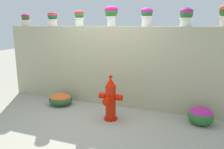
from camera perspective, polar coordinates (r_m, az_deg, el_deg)
ground_plane at (r=4.79m, az=-5.38°, el=-11.33°), size 24.00×24.00×0.00m
stone_wall at (r=5.51m, az=-0.34°, el=2.23°), size 5.54×0.39×1.89m
potted_plant_0 at (r=6.75m, az=-21.00°, el=12.89°), size 0.26×0.26×0.33m
potted_plant_1 at (r=6.16m, az=-14.80°, el=13.67°), size 0.27×0.27×0.37m
potted_plant_2 at (r=5.76m, az=-8.30°, el=14.25°), size 0.23×0.23×0.39m
potted_plant_3 at (r=5.41m, az=-0.19°, el=15.31°), size 0.31×0.31×0.47m
potted_plant_4 at (r=5.19m, az=8.79°, el=14.67°), size 0.26×0.26×0.42m
potted_plant_5 at (r=5.07m, az=18.27°, el=13.96°), size 0.28×0.28×0.39m
fire_hydrant at (r=4.63m, az=-0.40°, el=-6.32°), size 0.49×0.40×0.93m
flower_bush_left at (r=5.68m, az=-12.87°, el=-6.02°), size 0.58×0.52×0.29m
flower_bush_right at (r=4.83m, az=21.51°, el=-9.57°), size 0.49×0.44×0.36m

